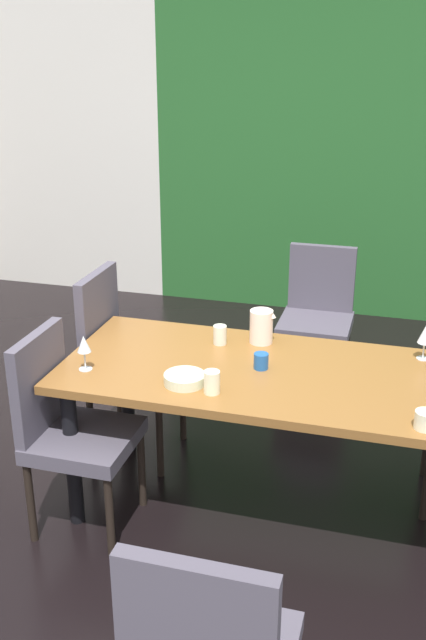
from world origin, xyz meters
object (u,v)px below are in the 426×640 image
(chair_head_far, at_px, (318,311))
(wine_glass_corner, at_px, (425,335))
(cup_east, at_px, (425,420))
(chair_left_far, at_px, (121,359))
(cup_near_shelf, at_px, (261,361))
(cup_front, at_px, (212,382))
(cup_near_window, at_px, (220,335))
(dining_table, at_px, (286,389))
(wine_glass_left, at_px, (84,345))
(chair_left_near, at_px, (67,422))
(pitcher_south, at_px, (261,326))
(serving_bowl_right, at_px, (185,379))

(chair_head_far, xyz_separation_m, wine_glass_corner, (0.63, -1.10, 0.35))
(chair_head_far, xyz_separation_m, cup_east, (0.64, -1.74, 0.27))
(wine_glass_corner, bearing_deg, chair_left_far, 179.70)
(chair_head_far, distance_m, cup_near_shelf, 1.42)
(cup_front, relative_size, cup_near_shelf, 1.36)
(cup_front, bearing_deg, cup_near_window, 101.51)
(chair_head_far, height_order, wine_glass_corner, wine_glass_corner)
(chair_left_far, distance_m, chair_head_far, 1.40)
(dining_table, relative_size, cup_front, 20.56)
(wine_glass_left, distance_m, cup_east, 1.47)
(chair_head_far, height_order, cup_near_shelf, chair_head_far)
(chair_left_near, distance_m, pitcher_south, 1.01)
(wine_glass_left, distance_m, cup_front, 0.61)
(chair_left_far, relative_size, wine_glass_corner, 5.96)
(dining_table, relative_size, cup_near_window, 21.71)
(chair_head_far, relative_size, serving_bowl_right, 5.06)
(chair_head_far, xyz_separation_m, wine_glass_left, (-0.82, -1.62, 0.35))
(cup_front, xyz_separation_m, cup_near_window, (-0.10, 0.50, -0.00))
(chair_left_far, bearing_deg, chair_left_near, 0.65)
(serving_bowl_right, relative_size, cup_front, 1.82)
(dining_table, height_order, wine_glass_left, wine_glass_left)
(chair_left_far, xyz_separation_m, cup_near_shelf, (0.82, -0.31, 0.23))
(chair_head_far, height_order, cup_near_window, chair_head_far)
(wine_glass_corner, bearing_deg, chair_head_far, 119.73)
(wine_glass_corner, distance_m, pitcher_south, 0.76)
(cup_east, xyz_separation_m, pitcher_south, (-0.77, 0.64, 0.05))
(cup_near_shelf, bearing_deg, chair_left_far, 159.20)
(cup_near_shelf, bearing_deg, cup_front, -117.30)
(cup_east, height_order, cup_near_window, cup_near_window)
(dining_table, bearing_deg, chair_head_far, 91.92)
(wine_glass_left, height_order, cup_front, wine_glass_left)
(chair_head_far, distance_m, wine_glass_left, 1.85)
(cup_near_window, bearing_deg, cup_front, -78.49)
(wine_glass_corner, relative_size, cup_front, 1.73)
(dining_table, bearing_deg, cup_front, -133.77)
(serving_bowl_right, xyz_separation_m, cup_near_shelf, (0.28, 0.24, 0.01))
(chair_left_far, height_order, wine_glass_corner, chair_left_far)
(pitcher_south, bearing_deg, wine_glass_corner, 0.99)
(cup_near_shelf, bearing_deg, chair_head_far, 87.10)
(chair_left_far, distance_m, wine_glass_left, 0.62)
(cup_front, bearing_deg, pitcher_south, 81.50)
(dining_table, distance_m, chair_head_far, 1.41)
(wine_glass_corner, bearing_deg, pitcher_south, -179.01)
(chair_left_far, relative_size, cup_east, 12.20)
(serving_bowl_right, height_order, cup_front, cup_front)
(chair_left_near, height_order, cup_front, chair_left_near)
(chair_head_far, xyz_separation_m, pitcher_south, (-0.13, -1.11, 0.31))
(cup_front, bearing_deg, wine_glass_corner, 34.84)
(wine_glass_corner, distance_m, cup_near_window, 0.95)
(cup_near_shelf, height_order, pitcher_south, pitcher_south)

